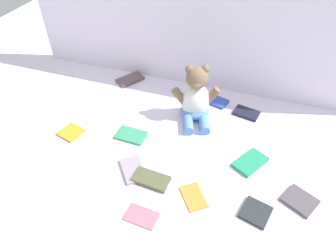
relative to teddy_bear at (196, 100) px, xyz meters
name	(u,v)px	position (x,y,z in m)	size (l,w,h in m)	color
ground_plane	(170,127)	(-0.08, -0.11, -0.10)	(3.20, 3.20, 0.00)	silver
backdrop_drape	(197,17)	(-0.08, 0.28, 0.26)	(1.73, 0.03, 0.71)	white
teddy_bear	(196,100)	(0.00, 0.00, 0.00)	(0.22, 0.22, 0.26)	white
book_case_0	(217,101)	(0.08, 0.14, -0.09)	(0.07, 0.10, 0.01)	#2A4AA3
book_case_1	(250,162)	(0.28, -0.21, -0.09)	(0.08, 0.14, 0.02)	#249263
book_case_2	(141,216)	(-0.03, -0.57, -0.09)	(0.07, 0.11, 0.01)	#A3677C
book_case_3	(131,135)	(-0.22, -0.22, -0.09)	(0.08, 0.13, 0.01)	#369667
book_case_4	(256,212)	(0.33, -0.43, -0.09)	(0.09, 0.09, 0.01)	#262C2F
book_case_5	(300,201)	(0.47, -0.33, -0.09)	(0.09, 0.11, 0.01)	#554B53
book_case_6	(151,179)	(-0.06, -0.42, -0.09)	(0.07, 0.14, 0.02)	brown
book_case_7	(71,132)	(-0.48, -0.28, -0.09)	(0.09, 0.09, 0.01)	gold
book_case_8	(130,79)	(-0.41, 0.18, -0.09)	(0.08, 0.14, 0.02)	#5C464A
book_case_9	(133,170)	(-0.14, -0.39, -0.09)	(0.08, 0.13, 0.01)	#9C8AA1
book_case_10	(246,113)	(0.23, 0.09, -0.09)	(0.07, 0.11, 0.01)	#1C1E31
book_case_11	(194,196)	(0.11, -0.43, -0.09)	(0.07, 0.11, 0.01)	orange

